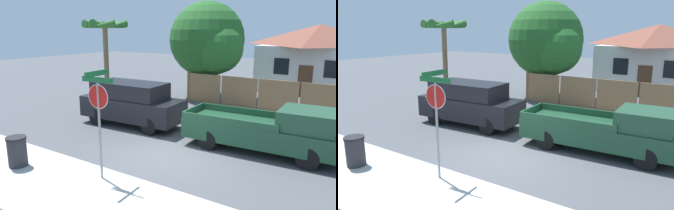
% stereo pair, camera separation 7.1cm
% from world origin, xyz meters
% --- Properties ---
extents(ground_plane, '(80.00, 80.00, 0.00)m').
position_xyz_m(ground_plane, '(0.00, 0.00, 0.00)').
color(ground_plane, '#4C4F54').
extents(sidewalk_strip, '(36.00, 3.20, 0.01)m').
position_xyz_m(sidewalk_strip, '(0.00, -3.60, 0.00)').
color(sidewalk_strip, beige).
rests_on(sidewalk_strip, ground).
extents(wooden_fence, '(11.02, 0.12, 1.81)m').
position_xyz_m(wooden_fence, '(1.35, 8.34, 0.86)').
color(wooden_fence, '#997047').
rests_on(wooden_fence, ground).
extents(house, '(7.63, 8.08, 4.67)m').
position_xyz_m(house, '(1.56, 17.60, 2.41)').
color(house, white).
rests_on(house, ground).
extents(oak_tree, '(4.95, 4.71, 6.04)m').
position_xyz_m(oak_tree, '(-3.47, 9.70, 3.58)').
color(oak_tree, brown).
rests_on(oak_tree, ground).
extents(palm_tree, '(2.40, 2.60, 4.83)m').
position_xyz_m(palm_tree, '(-7.33, 4.57, 4.12)').
color(palm_tree, brown).
rests_on(palm_tree, ground).
extents(red_suv, '(4.84, 2.07, 1.98)m').
position_xyz_m(red_suv, '(-3.51, 2.20, 1.06)').
color(red_suv, black).
rests_on(red_suv, ground).
extents(orange_pickup, '(5.62, 2.11, 1.73)m').
position_xyz_m(orange_pickup, '(2.78, 2.21, 0.83)').
color(orange_pickup, '#1E472D').
rests_on(orange_pickup, ground).
extents(stop_sign, '(1.09, 0.98, 3.20)m').
position_xyz_m(stop_sign, '(-0.68, -2.57, 2.20)').
color(stop_sign, gray).
rests_on(stop_sign, ground).
extents(trash_bin, '(0.63, 0.63, 0.98)m').
position_xyz_m(trash_bin, '(-3.57, -3.44, 0.50)').
color(trash_bin, '#28282D').
rests_on(trash_bin, ground).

